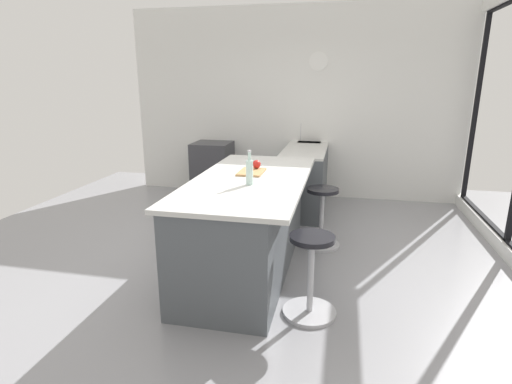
{
  "coord_description": "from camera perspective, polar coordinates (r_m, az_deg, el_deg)",
  "views": [
    {
      "loc": [
        3.68,
        0.83,
        1.86
      ],
      "look_at": [
        0.01,
        0.03,
        0.81
      ],
      "focal_mm": 28.26,
      "sensor_mm": 36.0,
      "label": 1
    }
  ],
  "objects": [
    {
      "name": "stool_middle",
      "position": [
        3.33,
        7.74,
        -11.95
      ],
      "size": [
        0.44,
        0.44,
        0.69
      ],
      "color": "#B7B7BC",
      "rests_on": "ground_plane"
    },
    {
      "name": "kitchen_island",
      "position": [
        4.03,
        -1.36,
        -4.41
      ],
      "size": [
        2.28,
        1.05,
        0.95
      ],
      "color": "#4C5156",
      "rests_on": "ground_plane"
    },
    {
      "name": "ground_plane",
      "position": [
        4.21,
        -0.36,
        -10.58
      ],
      "size": [
        7.46,
        7.46,
        0.0
      ],
      "primitive_type": "plane",
      "color": "gray"
    },
    {
      "name": "stool_by_window",
      "position": [
        4.66,
        9.25,
        -3.81
      ],
      "size": [
        0.44,
        0.44,
        0.69
      ],
      "color": "#B7B7BC",
      "rests_on": "ground_plane"
    },
    {
      "name": "apple_red",
      "position": [
        4.18,
        0.08,
        3.94
      ],
      "size": [
        0.09,
        0.09,
        0.09
      ],
      "primitive_type": "sphere",
      "color": "red",
      "rests_on": "cutting_board"
    },
    {
      "name": "water_bottle",
      "position": [
        3.58,
        -0.93,
        2.94
      ],
      "size": [
        0.06,
        0.06,
        0.31
      ],
      "color": "silver",
      "rests_on": "kitchen_island"
    },
    {
      "name": "interior_partition_left",
      "position": [
        6.62,
        5.19,
        12.3
      ],
      "size": [
        0.15,
        5.27,
        2.96
      ],
      "color": "silver",
      "rests_on": "ground_plane"
    },
    {
      "name": "cutting_board",
      "position": [
        4.07,
        -0.64,
        2.86
      ],
      "size": [
        0.36,
        0.24,
        0.02
      ],
      "primitive_type": "cube",
      "color": "tan",
      "rests_on": "kitchen_island"
    },
    {
      "name": "oven_range",
      "position": [
        6.7,
        -6.12,
        3.27
      ],
      "size": [
        0.6,
        0.61,
        0.87
      ],
      "color": "#38383D",
      "rests_on": "ground_plane"
    },
    {
      "name": "sink_cabinet",
      "position": [
        6.38,
        7.25,
        2.82
      ],
      "size": [
        2.41,
        0.6,
        1.18
      ],
      "color": "#4C5156",
      "rests_on": "ground_plane"
    }
  ]
}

